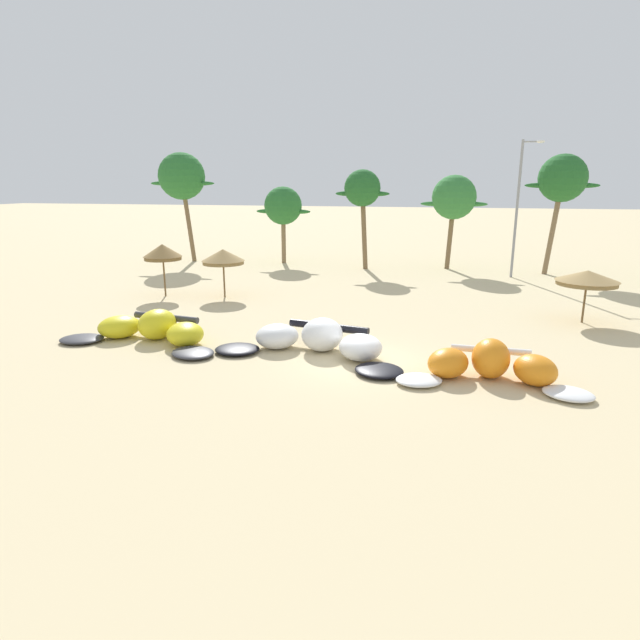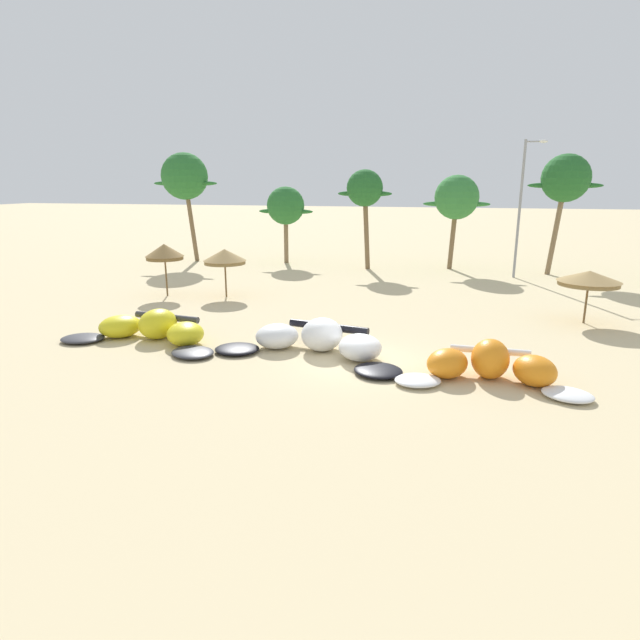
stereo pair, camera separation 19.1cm
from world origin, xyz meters
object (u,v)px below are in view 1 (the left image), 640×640
Objects in this scene: palm_leftmost at (182,177)px; kite_left at (318,341)px; beach_umbrella_middle at (223,257)px; lamppost_west at (519,203)px; kite_far_left at (152,330)px; palm_left_of_gap at (362,190)px; palm_center_right at (562,179)px; palm_center_left at (454,198)px; kite_left_of_center at (491,366)px; beach_umbrella_near_van at (163,252)px; beach_umbrella_near_palms at (587,278)px; palm_left at (283,206)px.

kite_left is at bearing -52.83° from palm_leftmost.
beach_umbrella_middle is 16.49m from palm_leftmost.
palm_leftmost is 26.40m from lamppost_west.
palm_left_of_gap is (5.54, 21.46, 5.50)m from kite_far_left.
palm_left_of_gap is at bearing -177.45° from palm_center_right.
palm_center_right is at bearing -7.36° from palm_center_left.
palm_leftmost is (-23.25, 23.78, 6.43)m from kite_left_of_center.
beach_umbrella_near_van is at bearing -150.39° from palm_center_right.
palm_leftmost is 1.26× the size of palm_center_left.
kite_far_left is at bearing -64.33° from beach_umbrella_near_van.
beach_umbrella_near_van is at bearing 142.79° from kite_left.
beach_umbrella_near_palms is at bearing -27.54° from palm_leftmost.
palm_leftmost reaches higher than kite_left_of_center.
kite_left_of_center is at bearing -86.88° from palm_center_left.
kite_left is 13.67m from beach_umbrella_near_palms.
kite_far_left is 23.46m from palm_left.
palm_center_left is at bearing 172.64° from palm_center_right.
palm_left_of_gap is at bearing 53.05° from beach_umbrella_near_van.
lamppost_west is (-1.86, 12.58, 2.98)m from beach_umbrella_near_palms.
kite_left_of_center is at bearing -29.82° from beach_umbrella_near_van.
kite_left is 12.24m from beach_umbrella_middle.
kite_left is at bearing -115.01° from lamppost_west.
palm_left_of_gap is at bearing 94.49° from kite_left.
palm_left_of_gap reaches higher than kite_left_of_center.
palm_center_left reaches higher than palm_left.
palm_center_left is 0.76× the size of lamppost_west.
kite_left_of_center is 0.77× the size of palm_center_right.
palm_left is 0.83× the size of palm_left_of_gap.
kite_left_of_center is 29.05m from palm_left.
kite_far_left is 30.17m from palm_center_right.
palm_center_right is at bearing 48.42° from kite_far_left.
lamppost_west is at bearing 64.99° from kite_left.
beach_umbrella_middle is 0.33× the size of palm_center_right.
palm_center_left is at bearing 47.01° from beach_umbrella_middle.
palm_left_of_gap is at bearing -2.82° from palm_leftmost.
beach_umbrella_near_van is at bearing -101.40° from palm_left.
kite_left_of_center reaches higher than kite_left.
palm_center_right reaches higher than kite_left_of_center.
kite_far_left is 9.40m from beach_umbrella_middle.
palm_center_left is (21.91, 0.82, -1.58)m from palm_leftmost.
beach_umbrella_near_palms is 0.34× the size of palm_center_right.
palm_left is at bearing 5.79° from palm_leftmost.
palm_left_of_gap reaches higher than palm_center_left.
palm_leftmost is at bearing 179.76° from palm_center_right.
kite_far_left is 20.03m from beach_umbrella_near_palms.
kite_left is at bearing -37.21° from beach_umbrella_near_van.
palm_left is (8.41, 0.85, -2.33)m from palm_leftmost.
kite_left is 2.77× the size of beach_umbrella_near_palms.
lamppost_west reaches higher than beach_umbrella_near_palms.
palm_center_left reaches higher than kite_far_left.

